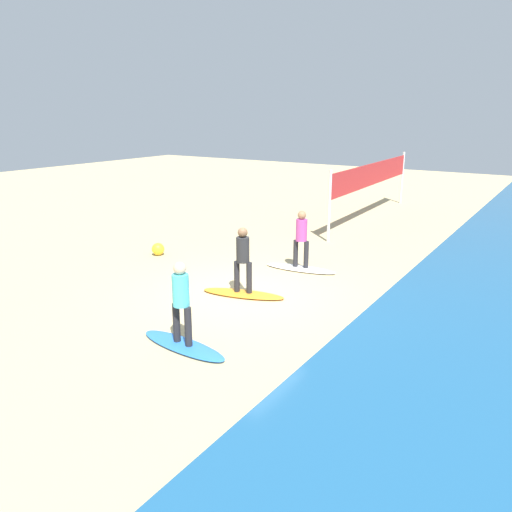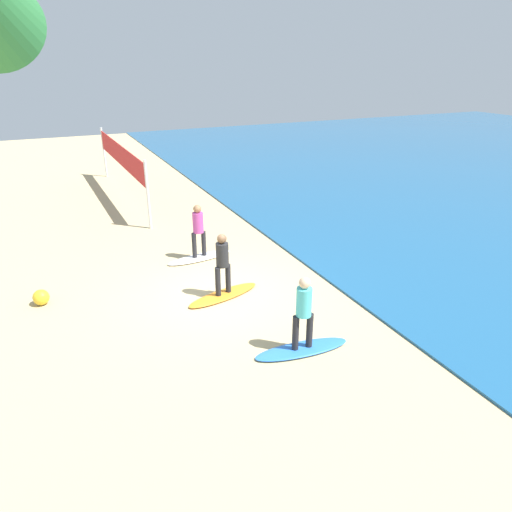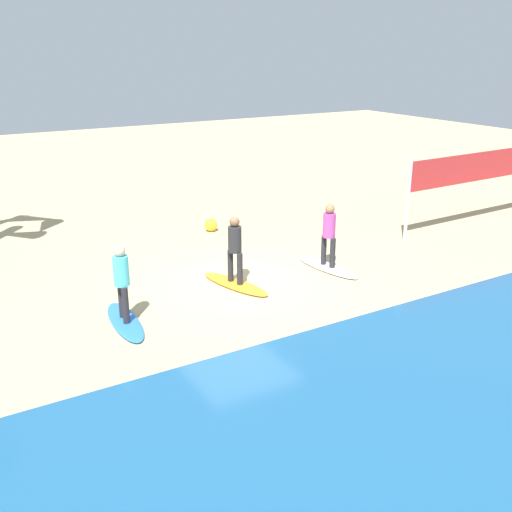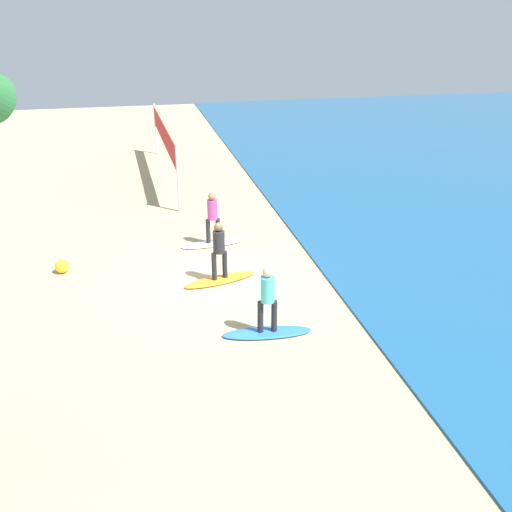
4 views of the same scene
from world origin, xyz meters
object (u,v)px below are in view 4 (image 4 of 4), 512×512
beach_ball (62,266)px  surfboard_orange (220,280)px  surfer_blue (268,295)px  volleyball_net (164,137)px  surfboard_white (213,243)px  surfer_orange (219,247)px  surfer_white (213,214)px  surfboard_blue (267,333)px

beach_ball → surfboard_orange: bearing=70.5°
surfer_blue → volleyball_net: bearing=-174.6°
surfboard_white → surfboard_orange: size_ratio=1.00×
volleyball_net → surfboard_white: bearing=6.2°
surfer_orange → beach_ball: size_ratio=4.13×
surfboard_orange → beach_ball: beach_ball is taller
surfer_white → beach_ball: surfer_white is taller
volleyball_net → beach_ball: (9.01, -3.66, -1.59)m
surfboard_white → surfer_white: bearing=-83.2°
surfboard_blue → beach_ball: 6.68m
surfboard_white → beach_ball: beach_ball is taller
surfboard_orange → surfer_orange: (-0.00, -0.00, 0.99)m
surfer_orange → surfboard_blue: size_ratio=0.78×
surfer_blue → beach_ball: bearing=-132.4°
surfboard_blue → surfboard_white: bearing=99.3°
surfboard_blue → beach_ball: bearing=142.7°
surfboard_orange → surfer_blue: (2.98, 0.63, 0.99)m
beach_ball → volleyball_net: bearing=157.9°
surfboard_blue → volleyball_net: bearing=100.5°
surfer_white → surfboard_blue: (5.59, 0.41, -0.99)m
volleyball_net → beach_ball: volleyball_net is taller
surfer_white → surfboard_orange: surfer_white is taller
surfer_blue → surfer_orange: bearing=-168.1°
surfer_white → surfboard_blue: 5.69m
surfer_orange → volleyball_net: bearing=-176.5°
surfboard_orange → surfer_blue: 3.20m
surfer_white → surfer_orange: 2.62m
surfer_blue → volleyball_net: volleyball_net is taller
surfboard_white → surfboard_blue: same height
surfer_orange → volleyball_net: 10.58m
surfer_orange → surfer_blue: 3.04m
surfboard_blue → beach_ball: (-4.50, -4.93, 0.15)m
surfboard_white → surfboard_blue: size_ratio=1.00×
surfboard_white → surfer_orange: 2.80m
volleyball_net → beach_ball: bearing=-22.1°
surfboard_orange → volleyball_net: bearing=78.7°
surfer_blue → surfboard_orange: bearing=-168.1°
surfboard_white → surfboard_orange: (2.61, -0.22, 0.00)m
surfboard_white → surfer_orange: bearing=-102.0°
surfer_white → beach_ball: bearing=-76.4°
surfer_blue → volleyball_net: (-13.51, -1.28, 0.75)m
surfboard_white → surfer_blue: surfer_blue is taller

